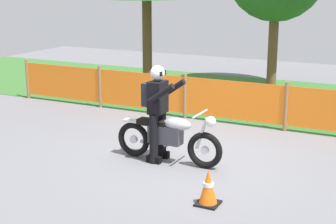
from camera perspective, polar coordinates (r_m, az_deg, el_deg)
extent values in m
cube|color=slate|center=(9.27, 2.03, -5.09)|extent=(24.00, 24.00, 0.02)
cube|color=#386B2D|center=(14.04, 11.00, 1.47)|extent=(24.00, 5.60, 0.01)
cylinder|color=olive|center=(14.28, -15.32, 3.56)|extent=(0.08, 0.08, 1.05)
cylinder|color=olive|center=(12.86, -7.55, 2.80)|extent=(0.08, 0.08, 1.05)
cylinder|color=olive|center=(11.74, 1.89, 1.81)|extent=(0.08, 0.08, 1.05)
cylinder|color=olive|center=(11.00, 12.94, 0.58)|extent=(0.08, 0.08, 1.05)
cube|color=orange|center=(13.53, -11.65, 3.29)|extent=(2.24, 0.02, 0.85)
cube|color=orange|center=(12.26, -3.05, 2.42)|extent=(2.24, 0.02, 0.85)
cube|color=orange|center=(11.31, 7.24, 1.32)|extent=(2.24, 0.02, 0.85)
cylinder|color=brown|center=(15.28, -2.32, 7.61)|extent=(0.28, 0.28, 2.56)
cylinder|color=brown|center=(15.36, 11.55, 6.98)|extent=(0.28, 0.28, 2.36)
torus|color=black|center=(8.67, 4.10, -4.25)|extent=(0.63, 0.11, 0.63)
cylinder|color=silver|center=(8.67, 4.10, -4.25)|extent=(0.14, 0.06, 0.14)
torus|color=black|center=(9.25, -3.83, -3.04)|extent=(0.63, 0.11, 0.63)
cylinder|color=silver|center=(9.25, -3.83, -3.04)|extent=(0.14, 0.06, 0.14)
cube|color=#38383D|center=(8.91, -0.28, -2.50)|extent=(0.59, 0.24, 0.32)
ellipsoid|color=#B7B7C1|center=(8.75, 1.04, -1.34)|extent=(0.51, 0.24, 0.22)
cube|color=black|center=(8.97, -1.69, -1.16)|extent=(0.55, 0.22, 0.10)
cube|color=silver|center=(9.16, -3.87, -0.98)|extent=(0.36, 0.16, 0.04)
cylinder|color=silver|center=(8.61, 3.77, -2.39)|extent=(0.23, 0.06, 0.56)
sphere|color=white|center=(8.49, 4.77, -1.06)|extent=(0.18, 0.18, 0.18)
cylinder|color=silver|center=(8.53, 3.56, -0.21)|extent=(0.03, 0.59, 0.03)
cylinder|color=silver|center=(9.23, -1.54, -3.47)|extent=(0.54, 0.07, 0.07)
cylinder|color=black|center=(9.13, -0.66, -2.50)|extent=(0.15, 0.15, 0.86)
cube|color=black|center=(9.24, -0.66, -4.69)|extent=(0.26, 0.11, 0.12)
cylinder|color=black|center=(8.86, -1.60, -3.04)|extent=(0.15, 0.15, 0.86)
cube|color=black|center=(8.98, -1.59, -5.29)|extent=(0.26, 0.11, 0.12)
cube|color=black|center=(8.81, -1.15, 1.65)|extent=(0.24, 0.36, 0.56)
cylinder|color=black|center=(8.90, 0.53, 2.59)|extent=(0.48, 0.10, 0.38)
cylinder|color=black|center=(8.51, -0.76, 2.05)|extent=(0.48, 0.10, 0.38)
sphere|color=white|center=(8.73, -1.16, 4.38)|extent=(0.25, 0.25, 0.25)
cube|color=black|center=(8.68, -0.58, 4.33)|extent=(0.03, 0.18, 0.08)
cube|color=#1E232D|center=(8.88, -2.12, 2.01)|extent=(0.16, 0.28, 0.40)
cube|color=black|center=(7.42, 4.45, -10.08)|extent=(0.32, 0.32, 0.03)
cone|color=orange|center=(7.31, 4.49, -8.18)|extent=(0.26, 0.26, 0.50)
cylinder|color=white|center=(7.30, 4.50, -8.00)|extent=(0.15, 0.15, 0.06)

